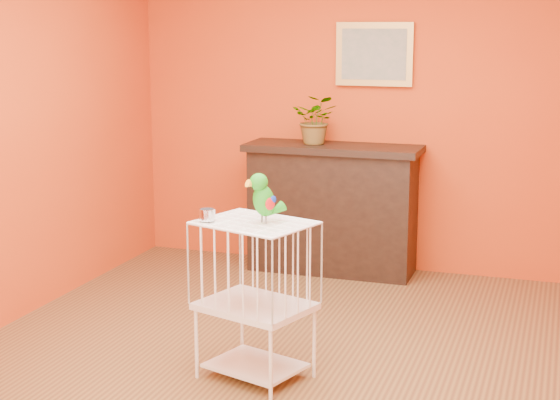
% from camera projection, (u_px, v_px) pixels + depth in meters
% --- Properties ---
extents(ground, '(4.50, 4.50, 0.00)m').
position_uv_depth(ground, '(286.00, 365.00, 5.08)').
color(ground, brown).
rests_on(ground, ground).
extents(room_shell, '(4.50, 4.50, 4.50)m').
position_uv_depth(room_shell, '(287.00, 98.00, 4.76)').
color(room_shell, '#C44012').
rests_on(room_shell, ground).
extents(console_cabinet, '(1.40, 0.50, 1.04)m').
position_uv_depth(console_cabinet, '(332.00, 208.00, 6.93)').
color(console_cabinet, black).
rests_on(console_cabinet, ground).
extents(potted_plant, '(0.38, 0.42, 0.31)m').
position_uv_depth(potted_plant, '(316.00, 125.00, 6.84)').
color(potted_plant, '#26722D').
rests_on(potted_plant, console_cabinet).
extents(framed_picture, '(0.62, 0.04, 0.50)m').
position_uv_depth(framed_picture, '(374.00, 54.00, 6.79)').
color(framed_picture, '#C49546').
rests_on(framed_picture, room_shell).
extents(birdcage, '(0.70, 0.62, 0.91)m').
position_uv_depth(birdcage, '(255.00, 298.00, 4.82)').
color(birdcage, white).
rests_on(birdcage, ground).
extents(feed_cup, '(0.09, 0.09, 0.06)m').
position_uv_depth(feed_cup, '(207.00, 215.00, 4.75)').
color(feed_cup, silver).
rests_on(feed_cup, birdcage).
extents(parrot, '(0.20, 0.22, 0.28)m').
position_uv_depth(parrot, '(264.00, 197.00, 4.69)').
color(parrot, '#59544C').
rests_on(parrot, birdcage).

